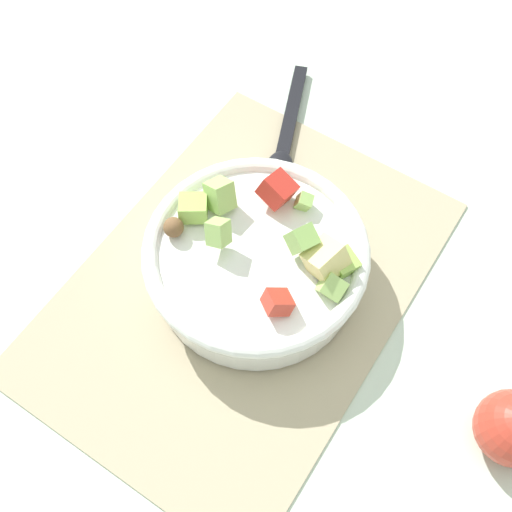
{
  "coord_description": "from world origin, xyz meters",
  "views": [
    {
      "loc": [
        0.28,
        0.2,
        0.68
      ],
      "look_at": [
        -0.02,
        0.01,
        0.06
      ],
      "focal_mm": 44.93,
      "sensor_mm": 36.0,
      "label": 1
    }
  ],
  "objects": [
    {
      "name": "ground_plane",
      "position": [
        0.0,
        0.0,
        0.0
      ],
      "size": [
        2.4,
        2.4,
        0.0
      ],
      "primitive_type": "plane",
      "color": "silver"
    },
    {
      "name": "whole_apple",
      "position": [
        0.0,
        0.33,
        0.04
      ],
      "size": [
        0.08,
        0.08,
        0.09
      ],
      "color": "#BC3828",
      "rests_on": "ground_plane"
    },
    {
      "name": "salad_bowl",
      "position": [
        -0.02,
        0.01,
        0.05
      ],
      "size": [
        0.25,
        0.25,
        0.11
      ],
      "color": "white",
      "rests_on": "placemat"
    },
    {
      "name": "placemat",
      "position": [
        0.0,
        0.0,
        0.0
      ],
      "size": [
        0.5,
        0.36,
        0.01
      ],
      "primitive_type": "cube",
      "color": "tan",
      "rests_on": "ground_plane"
    },
    {
      "name": "serving_spoon",
      "position": [
        -0.2,
        -0.07,
        0.01
      ],
      "size": [
        0.21,
        0.11,
        0.01
      ],
      "color": "black",
      "rests_on": "placemat"
    }
  ]
}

